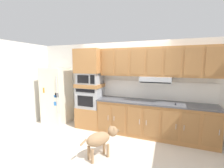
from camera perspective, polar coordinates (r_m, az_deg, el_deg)
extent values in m
plane|color=beige|center=(3.87, -1.00, -21.43)|extent=(9.60, 9.60, 0.00)
cube|color=silver|center=(4.49, 4.19, -0.53)|extent=(6.20, 0.12, 2.50)
cube|color=silver|center=(5.17, -31.27, -0.54)|extent=(0.12, 7.10, 2.50)
cube|color=silver|center=(5.18, -20.13, -4.05)|extent=(0.76, 0.70, 1.76)
cylinder|color=silver|center=(4.67, -20.06, -4.00)|extent=(0.02, 0.02, 1.10)
cube|color=black|center=(4.71, -20.22, -3.95)|extent=(0.12, 0.01, 0.12)
cube|color=#337FDB|center=(4.81, -20.74, -6.97)|extent=(0.09, 0.01, 0.12)
cube|color=orange|center=(5.01, -24.43, -2.19)|extent=(0.05, 0.01, 0.16)
cube|color=#337FDB|center=(4.75, -20.71, -4.38)|extent=(0.09, 0.01, 0.07)
cube|color=#A8703D|center=(4.73, -8.11, -12.02)|extent=(0.74, 0.62, 0.60)
cube|color=#A8AAAF|center=(4.57, -8.25, -4.90)|extent=(0.70, 0.58, 0.60)
cube|color=black|center=(4.33, -10.13, -6.44)|extent=(0.49, 0.01, 0.30)
cube|color=black|center=(4.27, -10.22, -2.53)|extent=(0.60, 0.01, 0.09)
cylinder|color=#A8AAAF|center=(4.27, -10.36, -3.97)|extent=(0.56, 0.02, 0.02)
cube|color=#A8703D|center=(4.51, -8.33, -0.55)|extent=(0.74, 0.62, 0.10)
cube|color=#A8AAAF|center=(4.48, -8.38, 2.11)|extent=(0.64, 0.53, 0.32)
cube|color=black|center=(4.28, -10.98, 1.81)|extent=(0.35, 0.01, 0.22)
cube|color=black|center=(4.14, -7.47, 1.68)|extent=(0.13, 0.01, 0.24)
cube|color=#A8703D|center=(4.46, -8.50, 8.51)|extent=(0.74, 0.62, 0.68)
cube|color=#A8703D|center=(4.17, 15.17, -12.89)|extent=(2.93, 0.60, 0.88)
cube|color=#9A6738|center=(4.18, -3.07, -12.34)|extent=(0.35, 0.01, 0.70)
cylinder|color=#BCBCC1|center=(4.12, -1.51, -12.63)|extent=(0.01, 0.01, 0.12)
cube|color=#9A6738|center=(4.04, 2.53, -13.05)|extent=(0.35, 0.01, 0.70)
cylinder|color=#BCBCC1|center=(4.06, 0.73, -12.91)|extent=(0.01, 0.01, 0.12)
cube|color=#9A6738|center=(3.94, 8.49, -13.67)|extent=(0.35, 0.01, 0.70)
cylinder|color=#BCBCC1|center=(3.90, 10.30, -13.92)|extent=(0.01, 0.01, 0.12)
cube|color=#9A6738|center=(3.88, 14.74, -14.17)|extent=(0.35, 0.01, 0.70)
cylinder|color=#BCBCC1|center=(3.88, 12.81, -14.12)|extent=(0.01, 0.01, 0.12)
cube|color=#9A6738|center=(3.87, 21.11, -14.51)|extent=(0.35, 0.01, 0.70)
cylinder|color=#BCBCC1|center=(3.86, 23.04, -14.66)|extent=(0.01, 0.01, 0.12)
cube|color=#9A6738|center=(3.90, 27.48, -14.68)|extent=(0.35, 0.01, 0.70)
cylinder|color=#BCBCC1|center=(3.87, 25.60, -14.73)|extent=(0.01, 0.01, 0.12)
cube|color=#9A6738|center=(3.97, 33.67, -14.67)|extent=(0.35, 0.01, 0.70)
cylinder|color=#BCBCC1|center=(3.99, 35.53, -14.72)|extent=(0.01, 0.01, 0.12)
cube|color=#4C4C51|center=(4.04, 15.40, -6.74)|extent=(2.97, 0.64, 0.04)
cube|color=white|center=(4.26, 15.88, -2.30)|extent=(2.97, 0.02, 0.50)
cube|color=#A8703D|center=(4.05, 16.07, 8.00)|extent=(2.93, 0.34, 0.74)
cube|color=#A8AAAF|center=(3.99, 16.15, 1.68)|extent=(0.76, 0.48, 0.14)
cube|color=black|center=(3.78, 15.85, 0.55)|extent=(0.72, 0.04, 0.02)
cube|color=#9A6738|center=(4.17, -1.76, 8.26)|extent=(0.35, 0.01, 0.63)
cube|color=#9A6738|center=(4.03, 3.81, 8.27)|extent=(0.35, 0.01, 0.63)
cube|color=#9A6738|center=(3.93, 9.71, 8.21)|extent=(0.35, 0.01, 0.63)
cube|color=#9A6738|center=(3.87, 15.86, 8.05)|extent=(0.35, 0.01, 0.63)
cube|color=#9A6738|center=(3.86, 22.12, 7.79)|extent=(0.35, 0.01, 0.63)
cube|color=#9A6738|center=(3.89, 28.33, 7.44)|extent=(0.35, 0.01, 0.63)
cube|color=#9A6738|center=(3.97, 34.36, 7.02)|extent=(0.35, 0.01, 0.63)
cylinder|color=black|center=(3.91, 22.91, -7.03)|extent=(0.03, 0.10, 0.03)
cylinder|color=silver|center=(3.91, 24.53, -7.08)|extent=(0.01, 0.12, 0.01)
ellipsoid|color=#997551|center=(3.19, -5.20, -20.02)|extent=(0.51, 0.56, 0.27)
sphere|color=#997551|center=(3.32, 0.25, -17.43)|extent=(0.21, 0.21, 0.21)
ellipsoid|color=brown|center=(3.38, 1.80, -17.30)|extent=(0.13, 0.14, 0.07)
cone|color=#997551|center=(3.33, -0.69, -15.59)|extent=(0.06, 0.06, 0.07)
cone|color=#997551|center=(3.22, 0.81, -16.43)|extent=(0.06, 0.06, 0.07)
cylinder|color=#997551|center=(3.05, -10.80, -20.88)|extent=(0.12, 0.15, 0.12)
cylinder|color=#997551|center=(3.45, -3.01, -22.79)|extent=(0.06, 0.06, 0.27)
cylinder|color=#997551|center=(3.34, -1.59, -23.86)|extent=(0.06, 0.06, 0.27)
cylinder|color=#997551|center=(3.31, -8.75, -24.31)|extent=(0.06, 0.06, 0.27)
cylinder|color=#997551|center=(3.19, -7.49, -25.53)|extent=(0.06, 0.06, 0.27)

